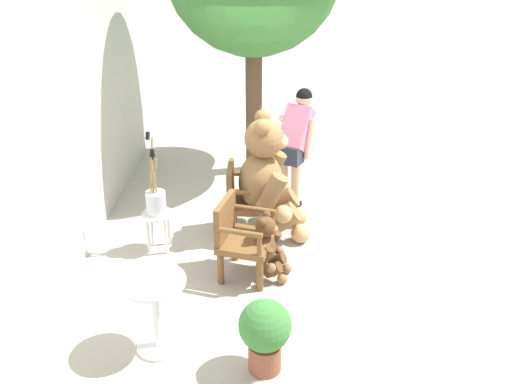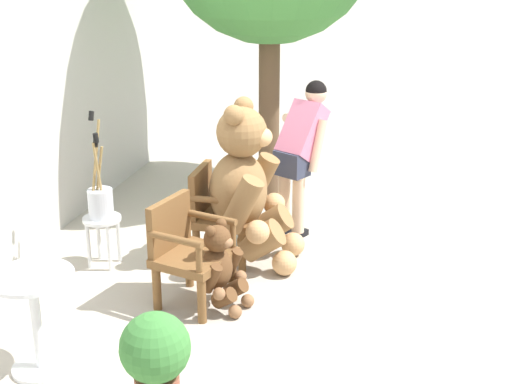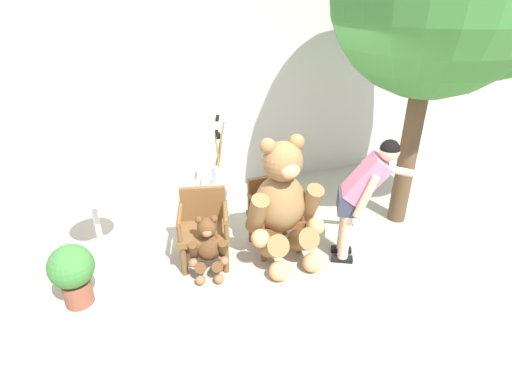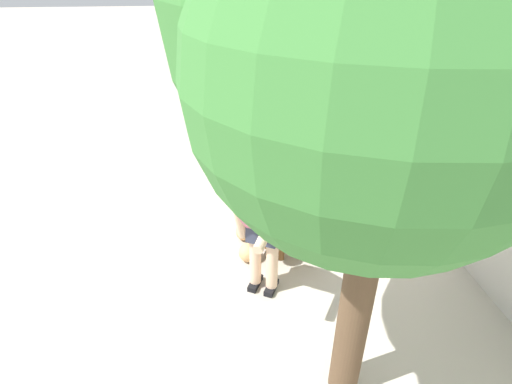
{
  "view_description": "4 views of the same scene",
  "coord_description": "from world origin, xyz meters",
  "px_view_note": "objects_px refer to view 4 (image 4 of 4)",
  "views": [
    {
      "loc": [
        -5.46,
        0.22,
        3.52
      ],
      "look_at": [
        0.24,
        0.43,
        0.64
      ],
      "focal_mm": 40.0,
      "sensor_mm": 36.0,
      "label": 1
    },
    {
      "loc": [
        -5.27,
        -1.23,
        2.82
      ],
      "look_at": [
        0.18,
        0.16,
        0.77
      ],
      "focal_mm": 50.0,
      "sensor_mm": 36.0,
      "label": 2
    },
    {
      "loc": [
        -1.18,
        -3.24,
        2.91
      ],
      "look_at": [
        0.15,
        0.4,
        0.87
      ],
      "focal_mm": 28.0,
      "sensor_mm": 36.0,
      "label": 3
    },
    {
      "loc": [
        4.2,
        -0.38,
        2.97
      ],
      "look_at": [
        0.38,
        0.04,
        0.74
      ],
      "focal_mm": 28.0,
      "sensor_mm": 36.0,
      "label": 4
    }
  ],
  "objects_px": {
    "wooden_chair_left": "(288,178)",
    "round_side_table": "(316,143)",
    "person_visitor": "(259,224)",
    "teddy_bear_large": "(280,194)",
    "potted_plant": "(256,143)",
    "wooden_chair_right": "(302,213)",
    "brush_bucket": "(372,179)",
    "white_stool": "(369,198)",
    "teddy_bear_small": "(267,185)",
    "patio_tree": "(405,7)"
  },
  "relations": [
    {
      "from": "wooden_chair_left",
      "to": "round_side_table",
      "type": "xyz_separation_m",
      "value": [
        -1.16,
        0.66,
        -0.01
      ]
    },
    {
      "from": "person_visitor",
      "to": "round_side_table",
      "type": "xyz_separation_m",
      "value": [
        -2.81,
        1.25,
        -0.45
      ]
    },
    {
      "from": "teddy_bear_large",
      "to": "potted_plant",
      "type": "bearing_deg",
      "value": -179.42
    },
    {
      "from": "round_side_table",
      "to": "potted_plant",
      "type": "bearing_deg",
      "value": -103.56
    },
    {
      "from": "wooden_chair_right",
      "to": "brush_bucket",
      "type": "distance_m",
      "value": 1.06
    },
    {
      "from": "white_stool",
      "to": "brush_bucket",
      "type": "height_order",
      "value": "brush_bucket"
    },
    {
      "from": "wooden_chair_right",
      "to": "person_visitor",
      "type": "bearing_deg",
      "value": -36.67
    },
    {
      "from": "wooden_chair_right",
      "to": "white_stool",
      "type": "xyz_separation_m",
      "value": [
        -0.4,
        0.96,
        -0.11
      ]
    },
    {
      "from": "white_stool",
      "to": "wooden_chair_right",
      "type": "bearing_deg",
      "value": -67.58
    },
    {
      "from": "teddy_bear_small",
      "to": "teddy_bear_large",
      "type": "bearing_deg",
      "value": 1.18
    },
    {
      "from": "teddy_bear_small",
      "to": "patio_tree",
      "type": "xyz_separation_m",
      "value": [
        2.82,
        0.19,
        2.44
      ]
    },
    {
      "from": "wooden_chair_right",
      "to": "teddy_bear_large",
      "type": "xyz_separation_m",
      "value": [
        0.0,
        -0.26,
        0.27
      ]
    },
    {
      "from": "wooden_chair_left",
      "to": "potted_plant",
      "type": "height_order",
      "value": "wooden_chair_left"
    },
    {
      "from": "wooden_chair_right",
      "to": "patio_tree",
      "type": "distance_m",
      "value": 3.04
    },
    {
      "from": "wooden_chair_right",
      "to": "person_visitor",
      "type": "distance_m",
      "value": 1.08
    },
    {
      "from": "teddy_bear_small",
      "to": "round_side_table",
      "type": "height_order",
      "value": "teddy_bear_small"
    },
    {
      "from": "teddy_bear_small",
      "to": "brush_bucket",
      "type": "bearing_deg",
      "value": 68.67
    },
    {
      "from": "person_visitor",
      "to": "round_side_table",
      "type": "distance_m",
      "value": 3.11
    },
    {
      "from": "white_stool",
      "to": "round_side_table",
      "type": "bearing_deg",
      "value": -169.55
    },
    {
      "from": "teddy_bear_small",
      "to": "person_visitor",
      "type": "distance_m",
      "value": 1.79
    },
    {
      "from": "person_visitor",
      "to": "patio_tree",
      "type": "height_order",
      "value": "patio_tree"
    },
    {
      "from": "wooden_chair_right",
      "to": "brush_bucket",
      "type": "height_order",
      "value": "brush_bucket"
    },
    {
      "from": "teddy_bear_large",
      "to": "white_stool",
      "type": "xyz_separation_m",
      "value": [
        -0.4,
        1.22,
        -0.37
      ]
    },
    {
      "from": "potted_plant",
      "to": "brush_bucket",
      "type": "bearing_deg",
      "value": 33.98
    },
    {
      "from": "wooden_chair_right",
      "to": "round_side_table",
      "type": "bearing_deg",
      "value": 161.83
    },
    {
      "from": "wooden_chair_left",
      "to": "white_stool",
      "type": "bearing_deg",
      "value": 64.47
    },
    {
      "from": "white_stool",
      "to": "potted_plant",
      "type": "xyz_separation_m",
      "value": [
        -1.85,
        -1.25,
        0.04
      ]
    },
    {
      "from": "potted_plant",
      "to": "white_stool",
      "type": "bearing_deg",
      "value": 33.96
    },
    {
      "from": "wooden_chair_right",
      "to": "round_side_table",
      "type": "height_order",
      "value": "wooden_chair_right"
    },
    {
      "from": "wooden_chair_left",
      "to": "wooden_chair_right",
      "type": "height_order",
      "value": "same"
    },
    {
      "from": "patio_tree",
      "to": "potted_plant",
      "type": "relative_size",
      "value": 5.9
    },
    {
      "from": "white_stool",
      "to": "round_side_table",
      "type": "xyz_separation_m",
      "value": [
        -1.62,
        -0.3,
        0.09
      ]
    },
    {
      "from": "teddy_bear_small",
      "to": "brush_bucket",
      "type": "xyz_separation_m",
      "value": [
        0.49,
        1.24,
        0.28
      ]
    },
    {
      "from": "teddy_bear_small",
      "to": "brush_bucket",
      "type": "height_order",
      "value": "brush_bucket"
    },
    {
      "from": "patio_tree",
      "to": "round_side_table",
      "type": "bearing_deg",
      "value": 169.25
    },
    {
      "from": "wooden_chair_left",
      "to": "teddy_bear_large",
      "type": "xyz_separation_m",
      "value": [
        0.86,
        -0.26,
        0.27
      ]
    },
    {
      "from": "wooden_chair_left",
      "to": "teddy_bear_small",
      "type": "height_order",
      "value": "wooden_chair_left"
    },
    {
      "from": "teddy_bear_large",
      "to": "brush_bucket",
      "type": "distance_m",
      "value": 1.29
    },
    {
      "from": "teddy_bear_large",
      "to": "potted_plant",
      "type": "xyz_separation_m",
      "value": [
        -2.25,
        -0.02,
        -0.33
      ]
    },
    {
      "from": "round_side_table",
      "to": "potted_plant",
      "type": "height_order",
      "value": "round_side_table"
    },
    {
      "from": "person_visitor",
      "to": "round_side_table",
      "type": "height_order",
      "value": "person_visitor"
    },
    {
      "from": "teddy_bear_small",
      "to": "wooden_chair_right",
      "type": "bearing_deg",
      "value": 17.6
    },
    {
      "from": "teddy_bear_small",
      "to": "potted_plant",
      "type": "xyz_separation_m",
      "value": [
        -1.36,
        -0.0,
        0.04
      ]
    },
    {
      "from": "white_stool",
      "to": "patio_tree",
      "type": "distance_m",
      "value": 3.54
    },
    {
      "from": "potted_plant",
      "to": "wooden_chair_left",
      "type": "bearing_deg",
      "value": 11.49
    },
    {
      "from": "person_visitor",
      "to": "white_stool",
      "type": "height_order",
      "value": "person_visitor"
    },
    {
      "from": "patio_tree",
      "to": "potted_plant",
      "type": "bearing_deg",
      "value": -177.32
    },
    {
      "from": "brush_bucket",
      "to": "potted_plant",
      "type": "bearing_deg",
      "value": -146.02
    },
    {
      "from": "person_visitor",
      "to": "patio_tree",
      "type": "bearing_deg",
      "value": 23.62
    },
    {
      "from": "teddy_bear_large",
      "to": "wooden_chair_left",
      "type": "bearing_deg",
      "value": 163.19
    }
  ]
}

